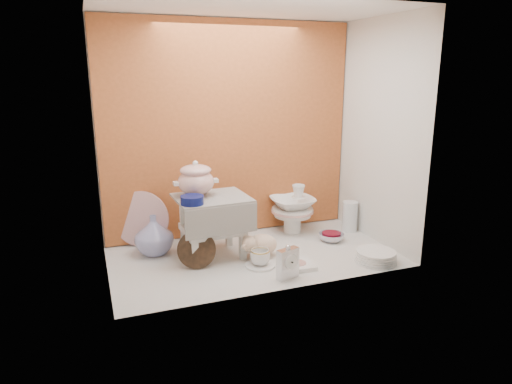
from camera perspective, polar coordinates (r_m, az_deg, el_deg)
ground at (r=2.99m, az=-0.23°, el=-7.94°), size 1.80×1.80×0.00m
niche_shell at (r=2.93m, az=-1.49°, el=10.40°), size 1.86×1.03×1.53m
step_stool at (r=2.94m, az=-5.43°, el=-4.29°), size 0.47×0.40×0.39m
soup_tureen at (r=2.89m, az=-7.48°, el=1.69°), size 0.34×0.34×0.23m
cobalt_bowl at (r=2.73m, az=-7.93°, el=-0.99°), size 0.16×0.16×0.05m
floral_platter at (r=3.19m, az=-14.10°, el=-3.26°), size 0.38×0.21×0.38m
blue_white_vase at (r=3.05m, az=-12.56°, el=-5.21°), size 0.33×0.33×0.26m
lacquer_tray at (r=2.80m, az=-7.39°, el=-7.12°), size 0.25×0.14×0.23m
mantel_clock at (r=2.65m, az=3.97°, el=-8.66°), size 0.14×0.09×0.20m
plush_pig at (r=2.95m, az=0.64°, el=-6.57°), size 0.27×0.19×0.16m
teacup_saucer at (r=2.83m, az=0.51°, el=-9.10°), size 0.24×0.24×0.01m
gold_rim_teacup at (r=2.81m, az=0.51°, el=-8.09°), size 0.14×0.14×0.10m
lattice_dish at (r=2.83m, az=5.20°, el=-9.01°), size 0.20×0.20×0.03m
dinner_plate_stack at (r=2.98m, az=14.67°, el=-7.74°), size 0.32×0.32×0.07m
crystal_bowl at (r=3.27m, az=9.33°, el=-5.55°), size 0.21×0.21×0.06m
clear_glass_vase at (r=3.48m, az=11.57°, el=-2.99°), size 0.12×0.12×0.22m
porcelain_tower at (r=3.37m, az=4.55°, el=-2.08°), size 0.34×0.34×0.36m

